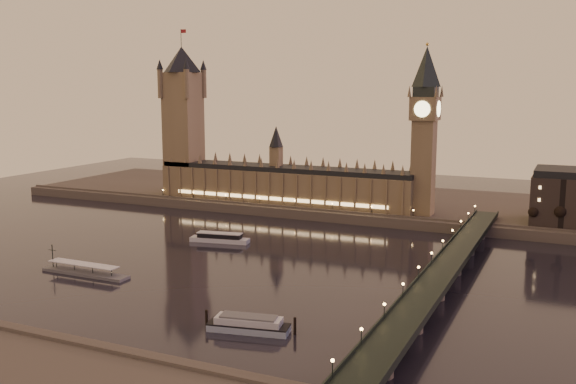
{
  "coord_description": "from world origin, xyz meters",
  "views": [
    {
      "loc": [
        140.97,
        -267.83,
        84.18
      ],
      "look_at": [
        2.22,
        35.0,
        29.28
      ],
      "focal_mm": 40.0,
      "sensor_mm": 36.0,
      "label": 1
    }
  ],
  "objects": [
    {
      "name": "ground",
      "position": [
        0.0,
        0.0,
        0.0
      ],
      "size": [
        700.0,
        700.0,
        0.0
      ],
      "primitive_type": "plane",
      "color": "black",
      "rests_on": "ground"
    },
    {
      "name": "victoria_tower",
      "position": [
        -120.0,
        121.0,
        65.79
      ],
      "size": [
        31.68,
        31.68,
        118.0
      ],
      "color": "brown",
      "rests_on": "ground"
    },
    {
      "name": "bare_tree_0",
      "position": [
        117.36,
        109.0,
        14.62
      ],
      "size": [
        5.69,
        5.69,
        11.56
      ],
      "color": "black",
      "rests_on": "ground"
    },
    {
      "name": "bare_tree_1",
      "position": [
        132.48,
        109.0,
        14.62
      ],
      "size": [
        5.69,
        5.69,
        11.56
      ],
      "color": "black",
      "rests_on": "ground"
    },
    {
      "name": "palace_of_westminster",
      "position": [
        -40.12,
        120.99,
        21.71
      ],
      "size": [
        180.0,
        26.62,
        52.0
      ],
      "color": "brown",
      "rests_on": "ground"
    },
    {
      "name": "big_ben",
      "position": [
        53.99,
        120.99,
        63.95
      ],
      "size": [
        17.68,
        17.68,
        104.0
      ],
      "color": "brown",
      "rests_on": "ground"
    },
    {
      "name": "pontoon_pier",
      "position": [
        -59.64,
        -51.1,
        1.29
      ],
      "size": [
        44.81,
        7.47,
        11.95
      ],
      "color": "#595B5E",
      "rests_on": "ground"
    },
    {
      "name": "far_embankment",
      "position": [
        30.0,
        165.0,
        3.0
      ],
      "size": [
        560.0,
        130.0,
        6.0
      ],
      "primitive_type": "cube",
      "color": "#423D35",
      "rests_on": "ground"
    },
    {
      "name": "westminster_bridge",
      "position": [
        91.61,
        0.0,
        5.52
      ],
      "size": [
        13.2,
        260.0,
        15.3
      ],
      "color": "black",
      "rests_on": "ground"
    },
    {
      "name": "moored_barge",
      "position": [
        40.13,
        -80.6,
        2.57
      ],
      "size": [
        32.59,
        13.37,
        6.08
      ],
      "rotation": [
        0.0,
        0.0,
        0.19
      ],
      "color": "#99AEC3",
      "rests_on": "ground"
    },
    {
      "name": "cruise_boat_a",
      "position": [
        -35.53,
        27.49,
        2.31
      ],
      "size": [
        33.56,
        12.87,
        5.25
      ],
      "rotation": [
        0.0,
        0.0,
        0.18
      ],
      "color": "silver",
      "rests_on": "ground"
    }
  ]
}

